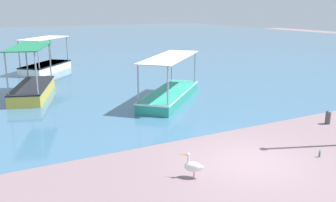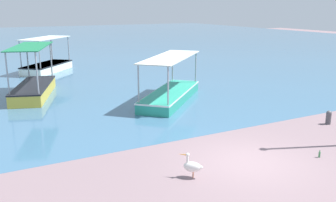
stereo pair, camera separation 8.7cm
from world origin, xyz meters
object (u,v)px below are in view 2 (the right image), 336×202
at_px(mooring_bollard, 329,117).
at_px(fishing_boat_far_right, 47,65).
at_px(pelican, 192,166).
at_px(fishing_boat_outer, 34,87).
at_px(fishing_boat_far_left, 171,93).
at_px(glass_bottle, 319,154).

bearing_deg(mooring_bollard, fishing_boat_far_right, 112.88).
bearing_deg(pelican, fishing_boat_outer, 100.74).
xyz_separation_m(fishing_boat_far_right, fishing_boat_far_left, (4.26, -13.16, -0.04)).
distance_m(fishing_boat_far_left, pelican, 9.69).
xyz_separation_m(fishing_boat_far_right, pelican, (0.27, -21.99, -0.15)).
distance_m(fishing_boat_far_right, fishing_boat_outer, 8.69).
height_order(fishing_boat_outer, pelican, fishing_boat_outer).
bearing_deg(pelican, mooring_bollard, 11.99).
height_order(fishing_boat_outer, glass_bottle, fishing_boat_outer).
height_order(pelican, mooring_bollard, pelican).
relative_size(fishing_boat_far_right, glass_bottle, 18.60).
height_order(fishing_boat_far_left, mooring_bollard, fishing_boat_far_left).
height_order(fishing_boat_far_right, fishing_boat_outer, fishing_boat_outer).
bearing_deg(fishing_boat_far_left, glass_bottle, -85.15).
bearing_deg(fishing_boat_far_right, fishing_boat_far_left, -72.07).
xyz_separation_m(fishing_boat_far_left, mooring_bollard, (4.28, -7.07, -0.15)).
bearing_deg(fishing_boat_far_right, glass_bottle, -77.43).
xyz_separation_m(fishing_boat_far_left, glass_bottle, (0.81, -9.56, -0.38)).
bearing_deg(glass_bottle, pelican, 171.27).
distance_m(fishing_boat_far_left, glass_bottle, 9.61).
relative_size(fishing_boat_far_right, mooring_bollard, 7.96).
xyz_separation_m(fishing_boat_far_left, pelican, (-3.99, -8.83, -0.11)).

